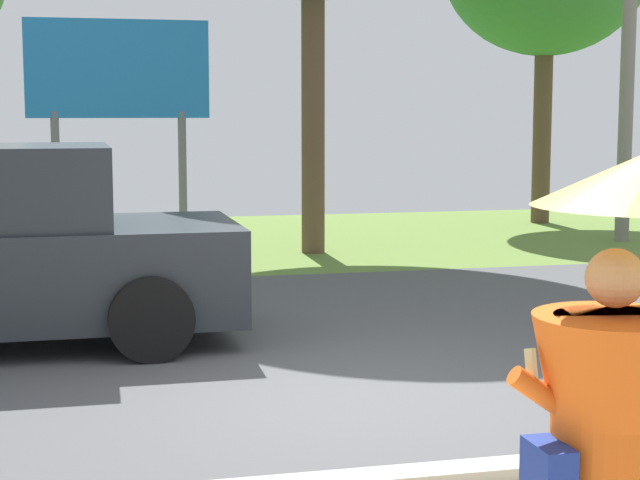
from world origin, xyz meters
TOP-DOWN VIEW (x-y plane):
  - ground_plane at (0.00, 2.95)m, footprint 40.00×22.00m
  - monk_pedestrian at (-0.26, -4.21)m, footprint 1.04×0.94m
  - utility_pole at (6.93, 8.34)m, footprint 1.80×0.24m
  - roadside_billboard at (-1.50, 7.72)m, footprint 2.60×0.12m

SIDE VIEW (x-z plane):
  - ground_plane at x=0.00m, z-range -0.15..0.05m
  - monk_pedestrian at x=-0.26m, z-range 0.01..2.14m
  - roadside_billboard at x=-1.50m, z-range 0.80..4.30m
  - utility_pole at x=6.93m, z-range 0.18..7.56m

